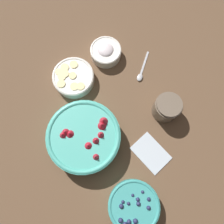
% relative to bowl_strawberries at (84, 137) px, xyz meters
% --- Properties ---
extents(ground_plane, '(4.00, 4.00, 0.00)m').
position_rel_bowl_strawberries_xyz_m(ground_plane, '(0.04, 0.15, -0.05)').
color(ground_plane, brown).
extents(bowl_strawberries, '(0.26, 0.26, 0.10)m').
position_rel_bowl_strawberries_xyz_m(bowl_strawberries, '(0.00, 0.00, 0.00)').
color(bowl_strawberries, '#47AD9E').
rests_on(bowl_strawberries, ground_plane).
extents(bowl_blueberries, '(0.17, 0.17, 0.06)m').
position_rel_bowl_strawberries_xyz_m(bowl_blueberries, '(0.27, -0.07, -0.01)').
color(bowl_blueberries, teal).
rests_on(bowl_blueberries, ground_plane).
extents(bowl_bananas, '(0.16, 0.16, 0.04)m').
position_rel_bowl_strawberries_xyz_m(bowl_bananas, '(-0.19, 0.15, -0.02)').
color(bowl_bananas, silver).
rests_on(bowl_bananas, ground_plane).
extents(bowl_cream, '(0.12, 0.12, 0.05)m').
position_rel_bowl_strawberries_xyz_m(bowl_cream, '(-0.17, 0.31, -0.02)').
color(bowl_cream, silver).
rests_on(bowl_cream, ground_plane).
extents(jar_chocolate, '(0.10, 0.10, 0.09)m').
position_rel_bowl_strawberries_xyz_m(jar_chocolate, '(0.16, 0.27, -0.01)').
color(jar_chocolate, brown).
rests_on(jar_chocolate, ground_plane).
extents(napkin, '(0.14, 0.11, 0.01)m').
position_rel_bowl_strawberries_xyz_m(napkin, '(0.22, 0.11, -0.04)').
color(napkin, '#B2BCC6').
rests_on(napkin, ground_plane).
extents(spoon, '(0.06, 0.13, 0.01)m').
position_rel_bowl_strawberries_xyz_m(spoon, '(-0.01, 0.34, -0.04)').
color(spoon, '#B2B2B7').
rests_on(spoon, ground_plane).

